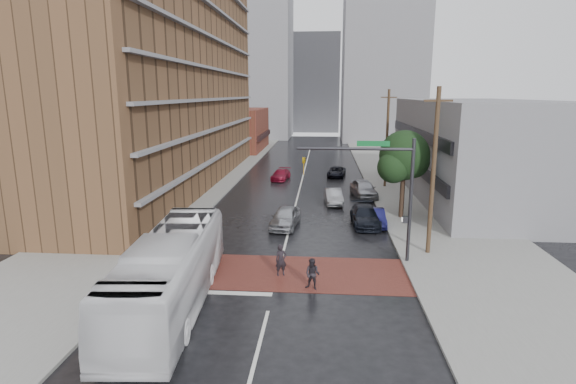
# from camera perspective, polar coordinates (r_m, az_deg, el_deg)

# --- Properties ---
(ground) EXTENTS (160.00, 160.00, 0.00)m
(ground) POSITION_cam_1_polar(r_m,az_deg,el_deg) (24.54, -1.39, -10.62)
(ground) COLOR black
(ground) RESTS_ON ground
(crosswalk) EXTENTS (14.00, 5.00, 0.02)m
(crosswalk) POSITION_cam_1_polar(r_m,az_deg,el_deg) (24.99, -1.27, -10.15)
(crosswalk) COLOR maroon
(crosswalk) RESTS_ON ground
(sidewalk_west) EXTENTS (9.00, 90.00, 0.15)m
(sidewalk_west) POSITION_cam_1_polar(r_m,az_deg,el_deg) (50.35, -11.54, 1.27)
(sidewalk_west) COLOR gray
(sidewalk_west) RESTS_ON ground
(sidewalk_east) EXTENTS (9.00, 90.00, 0.15)m
(sidewalk_east) POSITION_cam_1_polar(r_m,az_deg,el_deg) (49.25, 15.14, 0.84)
(sidewalk_east) COLOR gray
(sidewalk_east) RESTS_ON ground
(apartment_block) EXTENTS (10.00, 44.00, 28.00)m
(apartment_block) POSITION_cam_1_polar(r_m,az_deg,el_deg) (49.45, -15.51, 17.11)
(apartment_block) COLOR brown
(apartment_block) RESTS_ON ground
(storefront_west) EXTENTS (8.00, 16.00, 7.00)m
(storefront_west) POSITION_cam_1_polar(r_m,az_deg,el_deg) (78.03, -6.14, 7.88)
(storefront_west) COLOR brown
(storefront_west) RESTS_ON ground
(building_east) EXTENTS (11.00, 26.00, 9.00)m
(building_east) POSITION_cam_1_polar(r_m,az_deg,el_deg) (45.03, 22.89, 4.95)
(building_east) COLOR slate
(building_east) RESTS_ON ground
(distant_tower_west) EXTENTS (18.00, 16.00, 32.00)m
(distant_tower_west) POSITION_cam_1_polar(r_m,az_deg,el_deg) (101.98, -4.89, 16.00)
(distant_tower_west) COLOR slate
(distant_tower_west) RESTS_ON ground
(distant_tower_east) EXTENTS (16.00, 14.00, 36.00)m
(distant_tower_east) POSITION_cam_1_polar(r_m,az_deg,el_deg) (95.53, 12.07, 17.22)
(distant_tower_east) COLOR slate
(distant_tower_east) RESTS_ON ground
(distant_tower_center) EXTENTS (12.00, 10.00, 24.00)m
(distant_tower_center) POSITION_cam_1_polar(r_m,az_deg,el_deg) (117.50, 3.49, 13.59)
(distant_tower_center) COLOR slate
(distant_tower_center) RESTS_ON ground
(street_tree) EXTENTS (4.20, 4.10, 6.90)m
(street_tree) POSITION_cam_1_polar(r_m,az_deg,el_deg) (35.37, 14.55, 4.12)
(street_tree) COLOR #332319
(street_tree) RESTS_ON ground
(signal_mast) EXTENTS (6.50, 0.30, 7.20)m
(signal_mast) POSITION_cam_1_polar(r_m,az_deg,el_deg) (25.66, 12.25, 1.20)
(signal_mast) COLOR #2D2D33
(signal_mast) RESTS_ON ground
(utility_pole_near) EXTENTS (1.60, 0.26, 10.00)m
(utility_pole_near) POSITION_cam_1_polar(r_m,az_deg,el_deg) (27.58, 17.97, 2.50)
(utility_pole_near) COLOR #473321
(utility_pole_near) RESTS_ON ground
(utility_pole_far) EXTENTS (1.60, 0.26, 10.00)m
(utility_pole_far) POSITION_cam_1_polar(r_m,az_deg,el_deg) (47.10, 12.46, 6.71)
(utility_pole_far) COLOR #473321
(utility_pole_far) RESTS_ON ground
(transit_bus) EXTENTS (3.79, 12.49, 3.43)m
(transit_bus) POSITION_cam_1_polar(r_m,az_deg,el_deg) (21.35, -14.61, -9.69)
(transit_bus) COLOR silver
(transit_bus) RESTS_ON ground
(pedestrian_a) EXTENTS (0.74, 0.63, 1.73)m
(pedestrian_a) POSITION_cam_1_polar(r_m,az_deg,el_deg) (24.28, -0.89, -8.66)
(pedestrian_a) COLOR black
(pedestrian_a) RESTS_ON ground
(pedestrian_b) EXTENTS (0.94, 0.83, 1.61)m
(pedestrian_b) POSITION_cam_1_polar(r_m,az_deg,el_deg) (22.73, 3.14, -10.37)
(pedestrian_b) COLOR black
(pedestrian_b) RESTS_ON ground
(car_travel_a) EXTENTS (2.30, 4.60, 1.50)m
(car_travel_a) POSITION_cam_1_polar(r_m,az_deg,el_deg) (32.79, -0.34, -3.23)
(car_travel_a) COLOR #A6A9AE
(car_travel_a) RESTS_ON ground
(car_travel_b) EXTENTS (1.78, 4.15, 1.33)m
(car_travel_b) POSITION_cam_1_polar(r_m,az_deg,el_deg) (39.88, 5.79, -0.58)
(car_travel_b) COLOR #9A9CA1
(car_travel_b) RESTS_ON ground
(car_travel_c) EXTENTS (2.21, 4.25, 1.18)m
(car_travel_c) POSITION_cam_1_polar(r_m,az_deg,el_deg) (50.80, -0.91, 2.21)
(car_travel_c) COLOR maroon
(car_travel_c) RESTS_ON ground
(suv_travel) EXTENTS (2.42, 4.34, 1.15)m
(suv_travel) POSITION_cam_1_polar(r_m,az_deg,el_deg) (53.08, 6.17, 2.57)
(suv_travel) COLOR black
(suv_travel) RESTS_ON ground
(car_parked_near) EXTENTS (1.32, 3.73, 1.23)m
(car_parked_near) POSITION_cam_1_polar(r_m,az_deg,el_deg) (33.90, 11.05, -3.18)
(car_parked_near) COLOR #15154B
(car_parked_near) RESTS_ON ground
(car_parked_mid) EXTENTS (2.13, 4.88, 1.40)m
(car_parked_mid) POSITION_cam_1_polar(r_m,az_deg,el_deg) (33.80, 9.77, -3.03)
(car_parked_mid) COLOR black
(car_parked_mid) RESTS_ON ground
(car_parked_far) EXTENTS (2.69, 5.09, 1.65)m
(car_parked_far) POSITION_cam_1_polar(r_m,az_deg,el_deg) (42.80, 9.58, 0.42)
(car_parked_far) COLOR #989A9F
(car_parked_far) RESTS_ON ground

